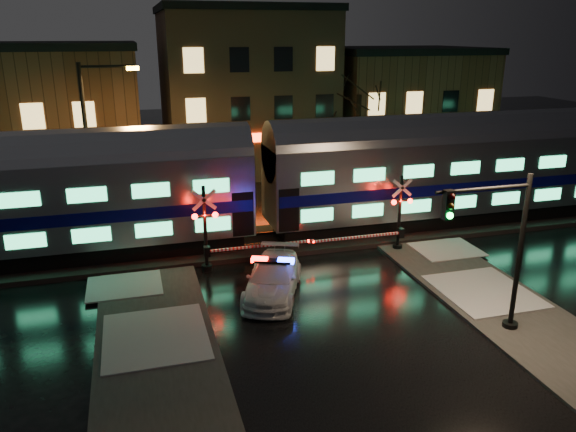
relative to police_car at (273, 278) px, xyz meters
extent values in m
plane|color=black|center=(1.72, 0.69, -0.71)|extent=(120.00, 120.00, 0.00)
cube|color=black|center=(1.72, 5.69, -0.59)|extent=(90.00, 4.20, 0.24)
cube|color=#2D2D2D|center=(-4.78, -5.31, -0.65)|extent=(4.00, 20.00, 0.12)
cube|color=#2D2D2D|center=(8.22, -5.31, -0.65)|extent=(4.00, 20.00, 0.12)
cube|color=#563321|center=(-11.28, 22.69, 3.79)|extent=(14.00, 10.00, 9.00)
cube|color=brown|center=(3.72, 23.19, 5.04)|extent=(12.00, 11.00, 11.50)
cube|color=#563321|center=(16.72, 22.69, 3.54)|extent=(12.00, 10.00, 8.50)
cube|color=black|center=(13.76, 5.69, -0.07)|extent=(24.00, 2.40, 0.80)
cube|color=#B7BAC1|center=(13.76, 5.69, 2.23)|extent=(25.00, 3.05, 3.80)
cube|color=#090A68|center=(13.76, 5.69, 1.83)|extent=(24.75, 3.09, 0.55)
cube|color=#41F89E|center=(13.76, 4.13, 1.08)|extent=(21.00, 0.05, 0.62)
cube|color=#41F89E|center=(13.76, 4.13, 2.88)|extent=(21.00, 0.05, 0.62)
cylinder|color=#B7BAC1|center=(13.76, 5.69, 3.93)|extent=(25.00, 3.05, 3.05)
imported|color=silver|center=(0.00, 0.00, -0.01)|extent=(3.68, 5.25, 1.41)
cube|color=black|center=(0.00, 0.00, 0.74)|extent=(1.50, 0.91, 0.09)
cube|color=#FF0C05|center=(-0.49, 0.20, 0.78)|extent=(0.72, 0.55, 0.16)
cube|color=#1426FF|center=(0.49, -0.20, 0.78)|extent=(0.72, 0.55, 0.16)
cylinder|color=black|center=(7.05, 3.09, -0.57)|extent=(0.46, 0.46, 0.28)
cylinder|color=black|center=(7.05, 3.09, 1.15)|extent=(0.15, 0.15, 3.72)
sphere|color=#FF0C05|center=(6.63, 2.91, 1.80)|extent=(0.24, 0.24, 0.24)
sphere|color=#FF0C05|center=(7.47, 2.91, 1.80)|extent=(0.24, 0.24, 0.24)
cube|color=white|center=(4.73, 2.84, 0.26)|extent=(4.65, 0.10, 0.10)
cube|color=black|center=(7.05, 2.84, 0.26)|extent=(0.25, 0.30, 0.45)
cylinder|color=black|center=(-2.23, 3.09, -0.57)|extent=(0.49, 0.49, 0.29)
cylinder|color=black|center=(-2.23, 3.09, 1.24)|extent=(0.16, 0.16, 3.90)
sphere|color=#FF0C05|center=(-2.67, 2.91, 1.92)|extent=(0.25, 0.25, 0.25)
sphere|color=#FF0C05|center=(-1.79, 2.91, 1.92)|extent=(0.25, 0.25, 0.25)
cube|color=white|center=(0.21, 2.84, 0.31)|extent=(4.88, 0.10, 0.10)
cube|color=black|center=(-2.23, 2.84, 0.31)|extent=(0.25, 0.30, 0.45)
cylinder|color=black|center=(7.41, -5.05, -0.57)|extent=(0.53, 0.53, 0.29)
cylinder|color=black|center=(7.41, -5.05, 2.14)|extent=(0.17, 0.17, 5.71)
cylinder|color=black|center=(5.70, -5.05, 4.62)|extent=(3.43, 0.11, 0.11)
cube|color=black|center=(4.37, -5.20, 4.24)|extent=(0.30, 0.27, 0.95)
sphere|color=#0CFF3F|center=(4.37, -5.36, 3.93)|extent=(0.21, 0.21, 0.21)
cylinder|color=black|center=(-7.13, 9.69, 3.66)|extent=(0.22, 0.22, 8.74)
cylinder|color=black|center=(-5.82, 9.69, 7.81)|extent=(2.62, 0.13, 0.13)
cube|color=yellow|center=(-4.62, 9.69, 7.70)|extent=(0.60, 0.31, 0.20)
camera|label=1|loc=(-5.05, -19.98, 9.35)|focal=35.00mm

